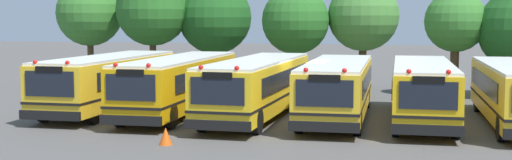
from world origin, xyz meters
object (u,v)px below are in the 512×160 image
object	(u,v)px
tree_3	(294,21)
tree_4	(362,16)
school_bus_4	(423,89)
tree_5	(456,23)
school_bus_2	(258,85)
tree_2	(216,18)
school_bus_3	(338,87)
school_bus_1	(180,82)
school_bus_0	(109,80)
tree_1	(152,10)
tree_0	(90,12)
traffic_cone	(166,136)

from	to	relation	value
tree_3	tree_4	bearing A→B (deg)	14.87
school_bus_4	tree_5	world-z (taller)	tree_5
school_bus_2	tree_2	xyz separation A→B (m)	(-5.10, 10.97, 2.93)
tree_4	school_bus_4	bearing A→B (deg)	-72.90
school_bus_3	tree_2	xyz separation A→B (m)	(-8.57, 10.68, 2.96)
school_bus_1	school_bus_4	xyz separation A→B (m)	(10.73, 0.03, -0.04)
school_bus_0	school_bus_4	bearing A→B (deg)	179.89
school_bus_0	tree_3	distance (m)	12.27
school_bus_1	tree_1	size ratio (longest dim) A/B	1.64
tree_0	school_bus_4	bearing A→B (deg)	-26.12
tree_0	tree_4	size ratio (longest dim) A/B	1.02
school_bus_1	school_bus_3	world-z (taller)	school_bus_1
school_bus_1	tree_4	xyz separation A→B (m)	(7.45, 10.70, 3.06)
tree_0	school_bus_2	bearing A→B (deg)	-37.91
school_bus_1	school_bus_3	bearing A→B (deg)	178.89
tree_0	tree_2	size ratio (longest dim) A/B	1.01
school_bus_0	tree_0	bearing A→B (deg)	-58.84
school_bus_0	tree_1	bearing A→B (deg)	-80.83
school_bus_0	tree_4	distance (m)	15.57
tree_2	traffic_cone	world-z (taller)	tree_2
school_bus_3	tree_4	distance (m)	11.18
school_bus_1	traffic_cone	size ratio (longest dim) A/B	19.08
tree_2	tree_4	distance (m)	8.84
school_bus_0	tree_2	size ratio (longest dim) A/B	1.63
school_bus_1	tree_4	distance (m)	13.39
school_bus_3	tree_0	xyz separation A→B (m)	(-16.65, 9.98, 3.31)
tree_3	traffic_cone	bearing A→B (deg)	-95.20
school_bus_2	tree_0	bearing A→B (deg)	-36.33
school_bus_0	tree_4	size ratio (longest dim) A/B	1.65
school_bus_4	school_bus_1	bearing A→B (deg)	-0.60
school_bus_1	tree_4	size ratio (longest dim) A/B	1.77
school_bus_0	tree_1	world-z (taller)	tree_1
tree_2	school_bus_1	bearing A→B (deg)	-82.55
tree_5	tree_0	bearing A→B (deg)	179.39
school_bus_3	tree_3	distance (m)	10.72
school_bus_4	school_bus_0	bearing A→B (deg)	-0.91
school_bus_0	tree_0	xyz separation A→B (m)	(-5.97, 9.87, 3.26)
tree_5	traffic_cone	distance (m)	20.35
school_bus_1	school_bus_4	world-z (taller)	school_bus_1
school_bus_0	school_bus_2	xyz separation A→B (m)	(7.21, -0.39, -0.01)
school_bus_3	tree_5	world-z (taller)	tree_5
tree_0	tree_4	world-z (taller)	tree_0
school_bus_1	tree_1	bearing A→B (deg)	-62.35
tree_3	tree_4	distance (m)	3.98
school_bus_4	tree_3	xyz separation A→B (m)	(-7.12, 9.65, 2.79)
school_bus_2	tree_0	world-z (taller)	tree_0
school_bus_2	tree_0	size ratio (longest dim) A/B	1.74
school_bus_1	tree_4	world-z (taller)	tree_4
school_bus_0	tree_2	xyz separation A→B (m)	(2.11, 10.58, 2.92)
school_bus_2	tree_5	size ratio (longest dim) A/B	2.00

